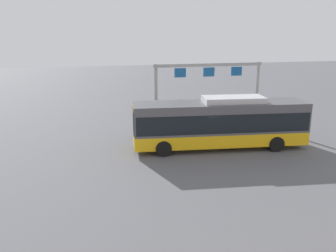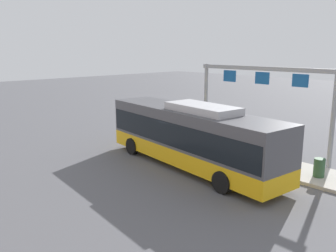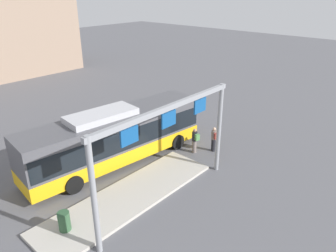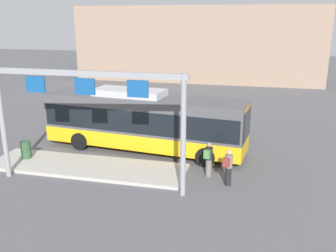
{
  "view_description": "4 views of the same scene",
  "coord_description": "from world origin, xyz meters",
  "px_view_note": "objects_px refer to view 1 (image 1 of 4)",
  "views": [
    {
      "loc": [
        8.66,
        21.06,
        7.58
      ],
      "look_at": [
        3.22,
        -1.27,
        1.38
      ],
      "focal_mm": 37.71,
      "sensor_mm": 36.0,
      "label": 1
    },
    {
      "loc": [
        -12.2,
        13.34,
        6.14
      ],
      "look_at": [
        2.25,
        -0.52,
        1.81
      ],
      "focal_mm": 38.02,
      "sensor_mm": 36.0,
      "label": 2
    },
    {
      "loc": [
        -10.76,
        -13.69,
        9.91
      ],
      "look_at": [
        3.36,
        -1.14,
        1.61
      ],
      "focal_mm": 34.25,
      "sensor_mm": 36.0,
      "label": 3
    },
    {
      "loc": [
        6.08,
        -19.31,
        7.29
      ],
      "look_at": [
        1.6,
        -0.87,
        1.78
      ],
      "focal_mm": 40.12,
      "sensor_mm": 36.0,
      "label": 4
    }
  ],
  "objects_px": {
    "person_waiting_near": "(152,128)",
    "trash_bin": "(271,123)",
    "person_boarding": "(136,126)",
    "bus_main": "(220,122)"
  },
  "relations": [
    {
      "from": "bus_main",
      "to": "person_waiting_near",
      "type": "height_order",
      "value": "bus_main"
    },
    {
      "from": "person_waiting_near",
      "to": "trash_bin",
      "type": "xyz_separation_m",
      "value": [
        -9.58,
        -0.24,
        -0.28
      ]
    },
    {
      "from": "person_waiting_near",
      "to": "trash_bin",
      "type": "distance_m",
      "value": 9.59
    },
    {
      "from": "person_boarding",
      "to": "person_waiting_near",
      "type": "relative_size",
      "value": 1.0
    },
    {
      "from": "person_boarding",
      "to": "trash_bin",
      "type": "distance_m",
      "value": 10.58
    },
    {
      "from": "person_boarding",
      "to": "trash_bin",
      "type": "height_order",
      "value": "person_boarding"
    },
    {
      "from": "person_boarding",
      "to": "bus_main",
      "type": "bearing_deg",
      "value": 75.96
    },
    {
      "from": "person_waiting_near",
      "to": "bus_main",
      "type": "bearing_deg",
      "value": 69.65
    },
    {
      "from": "person_waiting_near",
      "to": "trash_bin",
      "type": "height_order",
      "value": "person_waiting_near"
    },
    {
      "from": "trash_bin",
      "to": "person_waiting_near",
      "type": "bearing_deg",
      "value": 1.46
    }
  ]
}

